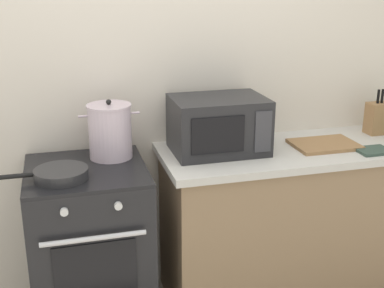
# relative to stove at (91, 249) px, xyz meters

# --- Properties ---
(back_wall) EXTENTS (4.40, 0.10, 2.50)m
(back_wall) POSITION_rel_stove_xyz_m (0.65, 0.37, 0.79)
(back_wall) COLOR silver
(back_wall) RESTS_ON ground_plane
(lower_cabinet_right) EXTENTS (1.64, 0.56, 0.88)m
(lower_cabinet_right) POSITION_rel_stove_xyz_m (1.25, 0.02, -0.02)
(lower_cabinet_right) COLOR #8C7051
(lower_cabinet_right) RESTS_ON ground_plane
(countertop_right) EXTENTS (1.70, 0.60, 0.04)m
(countertop_right) POSITION_rel_stove_xyz_m (1.25, 0.02, 0.44)
(countertop_right) COLOR beige
(countertop_right) RESTS_ON lower_cabinet_right
(stove) EXTENTS (0.60, 0.64, 0.92)m
(stove) POSITION_rel_stove_xyz_m (0.00, 0.00, 0.00)
(stove) COLOR black
(stove) RESTS_ON ground_plane
(stock_pot) EXTENTS (0.32, 0.23, 0.31)m
(stock_pot) POSITION_rel_stove_xyz_m (0.15, 0.14, 0.60)
(stock_pot) COLOR silver
(stock_pot) RESTS_ON stove
(frying_pan) EXTENTS (0.46, 0.26, 0.05)m
(frying_pan) POSITION_rel_stove_xyz_m (-0.13, -0.11, 0.48)
(frying_pan) COLOR #28282B
(frying_pan) RESTS_ON stove
(microwave) EXTENTS (0.50, 0.37, 0.30)m
(microwave) POSITION_rel_stove_xyz_m (0.72, 0.08, 0.61)
(microwave) COLOR #232326
(microwave) RESTS_ON countertop_right
(cutting_board) EXTENTS (0.36, 0.26, 0.02)m
(cutting_board) POSITION_rel_stove_xyz_m (1.33, 0.00, 0.47)
(cutting_board) COLOR #997047
(cutting_board) RESTS_ON countertop_right
(knife_block) EXTENTS (0.13, 0.10, 0.27)m
(knife_block) POSITION_rel_stove_xyz_m (1.76, 0.14, 0.56)
(knife_block) COLOR #997047
(knife_block) RESTS_ON countertop_right
(oven_mitt) EXTENTS (0.18, 0.14, 0.02)m
(oven_mitt) POSITION_rel_stove_xyz_m (1.54, -0.16, 0.47)
(oven_mitt) COLOR #384C42
(oven_mitt) RESTS_ON countertop_right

